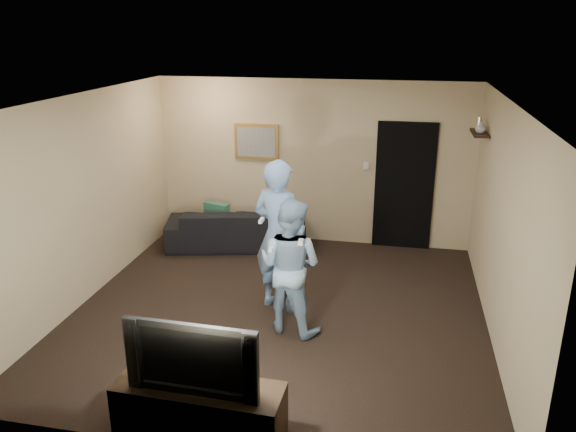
% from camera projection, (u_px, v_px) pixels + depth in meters
% --- Properties ---
extents(ground, '(5.00, 5.00, 0.00)m').
position_uv_depth(ground, '(279.00, 310.00, 7.00)').
color(ground, black).
rests_on(ground, ground).
extents(ceiling, '(5.00, 5.00, 0.04)m').
position_uv_depth(ceiling, '(278.00, 100.00, 6.15)').
color(ceiling, silver).
rests_on(ceiling, wall_back).
extents(wall_back, '(5.00, 0.04, 2.60)m').
position_uv_depth(wall_back, '(312.00, 163.00, 8.89)').
color(wall_back, tan).
rests_on(wall_back, ground).
extents(wall_front, '(5.00, 0.04, 2.60)m').
position_uv_depth(wall_front, '(208.00, 314.00, 4.26)').
color(wall_front, tan).
rests_on(wall_front, ground).
extents(wall_left, '(0.04, 5.00, 2.60)m').
position_uv_depth(wall_left, '(85.00, 199.00, 7.05)').
color(wall_left, tan).
rests_on(wall_left, ground).
extents(wall_right, '(0.04, 5.00, 2.60)m').
position_uv_depth(wall_right, '(502.00, 226.00, 6.11)').
color(wall_right, tan).
rests_on(wall_right, ground).
extents(sofa, '(2.31, 1.33, 0.64)m').
position_uv_depth(sofa, '(236.00, 227.00, 8.95)').
color(sofa, black).
rests_on(sofa, ground).
extents(throw_pillow, '(0.45, 0.26, 0.43)m').
position_uv_depth(throw_pillow, '(217.00, 216.00, 8.95)').
color(throw_pillow, '#194D3C').
rests_on(throw_pillow, sofa).
extents(painting_frame, '(0.72, 0.05, 0.57)m').
position_uv_depth(painting_frame, '(257.00, 142.00, 8.94)').
color(painting_frame, olive).
rests_on(painting_frame, wall_back).
extents(painting_canvas, '(0.62, 0.01, 0.47)m').
position_uv_depth(painting_canvas, '(256.00, 142.00, 8.92)').
color(painting_canvas, slate).
rests_on(painting_canvas, painting_frame).
extents(doorway, '(0.90, 0.06, 2.00)m').
position_uv_depth(doorway, '(404.00, 186.00, 8.69)').
color(doorway, black).
rests_on(doorway, ground).
extents(light_switch, '(0.08, 0.02, 0.12)m').
position_uv_depth(light_switch, '(366.00, 166.00, 8.71)').
color(light_switch, silver).
rests_on(light_switch, wall_back).
extents(wall_shelf, '(0.20, 0.60, 0.03)m').
position_uv_depth(wall_shelf, '(480.00, 133.00, 7.57)').
color(wall_shelf, black).
rests_on(wall_shelf, wall_right).
extents(shelf_vase, '(0.18, 0.18, 0.15)m').
position_uv_depth(shelf_vase, '(481.00, 127.00, 7.48)').
color(shelf_vase, '#B9B9BE').
rests_on(shelf_vase, wall_shelf).
extents(shelf_figurine, '(0.06, 0.06, 0.18)m').
position_uv_depth(shelf_figurine, '(479.00, 123.00, 7.67)').
color(shelf_figurine, silver).
rests_on(shelf_figurine, wall_shelf).
extents(tv_console, '(1.46, 0.51, 0.52)m').
position_uv_depth(tv_console, '(200.00, 411.00, 4.80)').
color(tv_console, black).
rests_on(tv_console, ground).
extents(television, '(1.13, 0.18, 0.65)m').
position_uv_depth(television, '(196.00, 352.00, 4.61)').
color(television, black).
rests_on(television, tv_console).
extents(wii_player_left, '(0.81, 0.67, 1.90)m').
position_uv_depth(wii_player_left, '(279.00, 236.00, 6.80)').
color(wii_player_left, '#7193C5').
rests_on(wii_player_left, ground).
extents(wii_player_right, '(0.92, 0.81, 1.59)m').
position_uv_depth(wii_player_right, '(290.00, 266.00, 6.35)').
color(wii_player_right, '#8EAFCF').
rests_on(wii_player_right, ground).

